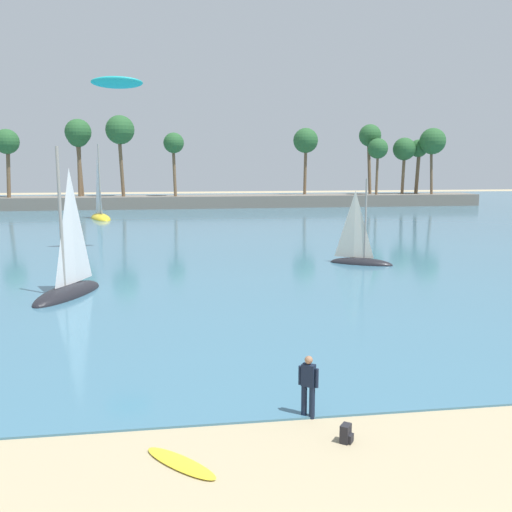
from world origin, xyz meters
The scene contains 9 objects.
sea centered at (0.00, 64.38, 0.03)m, with size 220.00×112.07×0.06m, color teal.
palm_headland centered at (1.22, 80.46, 4.15)m, with size 86.89×6.41×13.25m.
person_at_waterline centered at (-0.43, 8.46, 0.89)m, with size 0.46×0.36×1.67m.
backpack_spare centered at (0.15, 7.02, 0.21)m, with size 0.37×0.37×0.44m.
surfboard centered at (-3.74, 6.57, 0.04)m, with size 2.10×0.52×0.08m, color yellow.
sailboat_near_shore centered at (-8.90, 23.68, 0.76)m, with size 3.56×5.59×7.80m.
sailboat_toward_headland centered at (-11.97, 64.15, 0.90)m, with size 3.75×6.69×9.29m.
sailboat_far_left centered at (8.29, 30.10, 0.59)m, with size 4.15×3.11×5.92m.
kite_aloft_high_over_bay centered at (-7.34, 37.78, 12.17)m, with size 3.62×1.23×0.51m, color #1EADB2.
Camera 1 is at (-3.84, -5.18, 6.51)m, focal length 40.23 mm.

